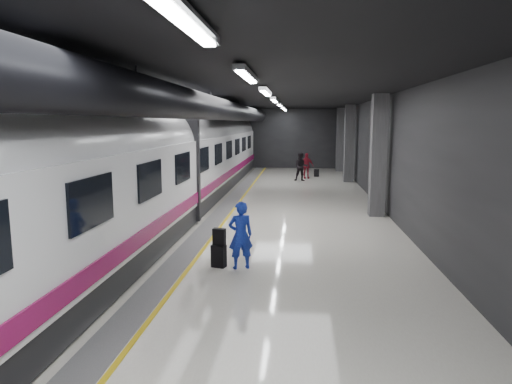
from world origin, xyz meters
name	(u,v)px	position (x,y,z in m)	size (l,w,h in m)	color
ground	(250,225)	(0.00, 0.00, 0.00)	(40.00, 40.00, 0.00)	silver
platform_hall	(245,120)	(-0.29, 0.96, 3.54)	(10.02, 40.02, 4.51)	black
train	(156,164)	(-3.25, 0.00, 2.07)	(3.05, 38.00, 4.05)	black
traveler_main	(241,235)	(0.29, -4.72, 0.81)	(0.59, 0.39, 1.63)	blue
suitcase_main	(219,256)	(-0.25, -4.67, 0.27)	(0.34, 0.21, 0.55)	black
shoulder_bag	(219,237)	(-0.24, -4.64, 0.75)	(0.30, 0.16, 0.40)	black
traveler_far_a	(301,167)	(1.77, 12.09, 0.85)	(0.83, 0.65, 1.71)	black
traveler_far_b	(306,166)	(2.09, 13.45, 0.79)	(0.92, 0.39, 1.58)	maroon
suitcase_far	(317,173)	(2.78, 14.42, 0.24)	(0.33, 0.21, 0.48)	black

